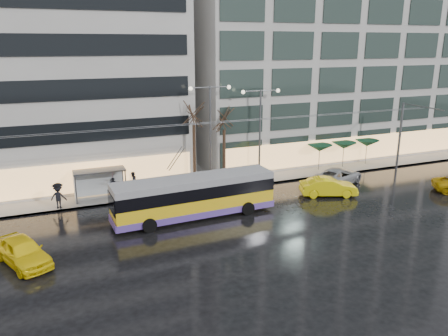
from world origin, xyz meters
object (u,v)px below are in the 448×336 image
trolleybus (194,198)px  taxi_a (23,251)px  street_lamp_near (210,122)px  bus_shelter (95,178)px

trolleybus → taxi_a: trolleybus is taller
street_lamp_near → trolleybus: bearing=-119.4°
trolleybus → street_lamp_near: size_ratio=1.38×
street_lamp_near → taxi_a: 19.32m
street_lamp_near → taxi_a: size_ratio=1.86×
bus_shelter → street_lamp_near: bearing=0.6°
trolleybus → taxi_a: bearing=-165.2°
bus_shelter → street_lamp_near: 11.14m
trolleybus → bus_shelter: size_ratio=2.97×
taxi_a → street_lamp_near: bearing=8.1°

